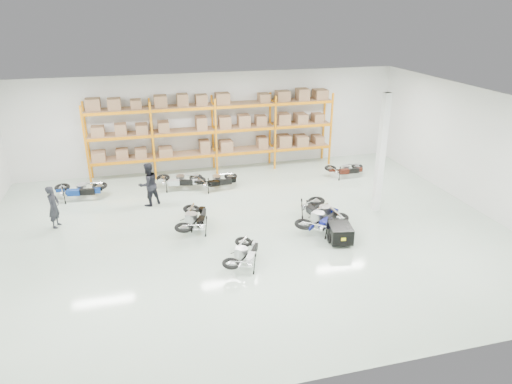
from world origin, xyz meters
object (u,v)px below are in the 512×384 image
object	(u,v)px
moto_blue_centre	(320,215)
moto_back_c	(216,178)
trailer	(340,233)
moto_back_a	(79,186)
moto_black_far_left	(194,216)
moto_touring_right	(322,208)
person_back	(148,184)
moto_back_b	(179,177)
moto_back_d	(345,167)
person_left	(54,207)
moto_silver_left	(244,251)

from	to	relation	value
moto_blue_centre	moto_back_c	world-z (taller)	moto_blue_centre
trailer	moto_back_a	xyz separation A→B (m)	(-8.67, 6.06, 0.18)
trailer	moto_back_c	size ratio (longest dim) A/B	0.92
moto_black_far_left	moto_back_c	bearing A→B (deg)	-94.60
moto_touring_right	person_back	world-z (taller)	person_back
moto_back_b	moto_back_d	xyz separation A→B (m)	(7.50, -0.43, -0.04)
moto_back_d	moto_touring_right	bearing A→B (deg)	148.68
moto_back_b	person_left	distance (m)	5.24
moto_back_a	person_back	world-z (taller)	person_back
moto_back_c	moto_blue_centre	bearing A→B (deg)	-153.56
moto_blue_centre	moto_black_far_left	bearing A→B (deg)	34.08
person_back	moto_back_b	bearing A→B (deg)	-161.64
moto_silver_left	person_back	xyz separation A→B (m)	(-2.57, 5.29, 0.37)
moto_blue_centre	moto_back_c	distance (m)	5.47
moto_touring_right	person_left	xyz separation A→B (m)	(-9.27, 2.06, 0.19)
moto_touring_right	moto_back_b	bearing A→B (deg)	126.60
moto_blue_centre	moto_silver_left	size ratio (longest dim) A/B	1.16
moto_silver_left	person_left	distance (m)	7.23
moto_touring_right	moto_back_c	world-z (taller)	moto_touring_right
moto_blue_centre	moto_back_a	size ratio (longest dim) A/B	1.04
moto_blue_centre	trailer	size ratio (longest dim) A/B	1.21
moto_back_a	moto_back_d	bearing A→B (deg)	-83.50
trailer	moto_silver_left	bearing A→B (deg)	-160.35
moto_silver_left	person_left	bearing A→B (deg)	-7.16
moto_blue_centre	person_back	distance (m)	6.78
moto_blue_centre	moto_silver_left	xyz separation A→B (m)	(-3.10, -1.60, -0.08)
moto_touring_right	person_back	bearing A→B (deg)	143.02
moto_touring_right	person_left	distance (m)	9.49
trailer	moto_back_d	size ratio (longest dim) A/B	0.98
moto_touring_right	moto_back_c	size ratio (longest dim) A/B	1.13
moto_touring_right	person_left	size ratio (longest dim) A/B	1.24
moto_silver_left	moto_back_d	world-z (taller)	moto_silver_left
moto_blue_centre	moto_back_b	world-z (taller)	moto_blue_centre
moto_back_c	person_left	distance (m)	6.48
moto_blue_centre	moto_back_a	world-z (taller)	moto_blue_centre
moto_black_far_left	moto_back_b	size ratio (longest dim) A/B	1.06
moto_blue_centre	moto_back_d	size ratio (longest dim) A/B	1.19
trailer	person_back	distance (m)	7.64
trailer	person_left	xyz separation A→B (m)	(-9.27, 3.66, 0.40)
moto_back_a	moto_back_d	xyz separation A→B (m)	(11.50, -0.33, -0.07)
moto_silver_left	moto_back_a	bearing A→B (deg)	-22.98
moto_touring_right	trailer	distance (m)	1.61
moto_silver_left	trailer	xyz separation A→B (m)	(3.39, 0.54, -0.12)
moto_black_far_left	moto_touring_right	bearing A→B (deg)	-170.05
moto_back_b	moto_back_c	world-z (taller)	moto_back_b
moto_black_far_left	moto_back_c	distance (m)	3.84
trailer	moto_back_d	xyz separation A→B (m)	(2.83, 5.73, 0.11)
moto_back_b	moto_back_c	xyz separation A→B (m)	(1.54, -0.43, -0.00)
moto_back_b	trailer	bearing A→B (deg)	-129.48
moto_back_a	moto_back_d	distance (m)	11.50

